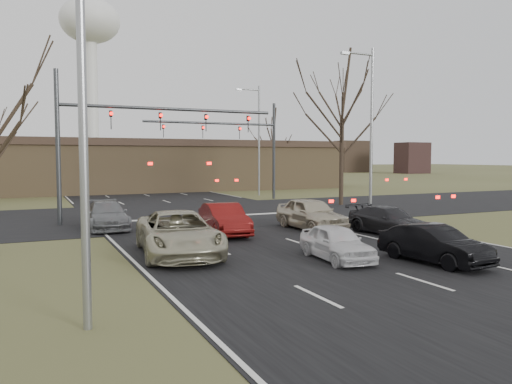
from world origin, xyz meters
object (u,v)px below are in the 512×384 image
at_px(car_black_hatch, 434,244).
at_px(car_red_ahead, 224,219).
at_px(water_tower, 90,31).
at_px(building, 150,165).
at_px(mast_arm_far, 243,139).
at_px(streetlight_left, 91,53).
at_px(mast_arm_near, 123,128).
at_px(streetlight_right_far, 257,134).
at_px(car_charcoal_sedan, 389,221).
at_px(car_grey_ahead, 106,215).
at_px(streetlight_right_near, 369,123).
at_px(car_silver_ahead, 311,214).
at_px(car_white_sedan, 336,243).
at_px(car_silver_suv, 178,234).

distance_m(car_black_hatch, car_red_ahead, 9.57).
distance_m(water_tower, car_red_ahead, 119.01).
relative_size(car_black_hatch, car_red_ahead, 0.90).
distance_m(building, mast_arm_far, 15.75).
bearing_deg(streetlight_left, car_red_ahead, 56.63).
distance_m(mast_arm_near, streetlight_left, 17.38).
bearing_deg(mast_arm_near, water_tower, 84.01).
height_order(water_tower, streetlight_right_far, water_tower).
relative_size(car_charcoal_sedan, car_red_ahead, 1.01).
bearing_deg(car_red_ahead, building, 89.10).
bearing_deg(water_tower, car_grey_ahead, -96.52).
relative_size(mast_arm_far, streetlight_right_far, 1.11).
height_order(streetlight_right_near, car_silver_ahead, streetlight_right_near).
relative_size(car_white_sedan, car_red_ahead, 0.83).
xyz_separation_m(streetlight_right_far, car_red_ahead, (-11.25, -20.54, -4.88)).
distance_m(streetlight_left, car_white_sedan, 10.34).
bearing_deg(streetlight_left, car_silver_ahead, 41.88).
relative_size(building, car_black_hatch, 10.95).
distance_m(car_silver_suv, car_silver_ahead, 8.33).
height_order(water_tower, mast_arm_far, water_tower).
xyz_separation_m(building, car_red_ahead, (-3.93, -31.54, -1.96)).
relative_size(building, car_silver_ahead, 9.26).
distance_m(streetlight_left, streetlight_right_far, 35.92).
distance_m(mast_arm_far, car_white_sedan, 24.74).
xyz_separation_m(car_charcoal_sedan, car_red_ahead, (-6.81, 3.12, 0.08)).
height_order(car_grey_ahead, car_red_ahead, car_red_ahead).
height_order(car_silver_suv, car_red_ahead, car_silver_suv).
bearing_deg(car_silver_suv, car_grey_ahead, 106.60).
relative_size(car_red_ahead, car_silver_ahead, 0.94).
bearing_deg(building, water_tower, 87.21).
xyz_separation_m(car_grey_ahead, car_silver_ahead, (8.93, -4.56, 0.11)).
bearing_deg(streetlight_right_near, car_charcoal_sedan, -120.62).
distance_m(car_silver_suv, car_grey_ahead, 8.11).
height_order(mast_arm_far, streetlight_left, streetlight_left).
xyz_separation_m(car_black_hatch, car_charcoal_sedan, (2.75, 5.54, -0.01)).
distance_m(streetlight_left, streetlight_right_near, 22.52).
xyz_separation_m(building, water_tower, (4.00, 82.00, 32.80)).
distance_m(building, car_red_ahead, 31.84).
relative_size(streetlight_right_far, car_silver_ahead, 2.18).
bearing_deg(building, mast_arm_far, -74.42).
bearing_deg(water_tower, car_silver_suv, -95.43).
relative_size(car_silver_suv, car_grey_ahead, 1.23).
relative_size(mast_arm_near, car_silver_ahead, 2.65).
height_order(streetlight_right_near, car_charcoal_sedan, streetlight_right_near).
bearing_deg(car_charcoal_sedan, car_silver_suv, 178.46).
bearing_deg(car_silver_suv, car_charcoal_sedan, 11.01).
relative_size(mast_arm_near, car_red_ahead, 2.82).
xyz_separation_m(car_grey_ahead, car_red_ahead, (4.57, -4.19, 0.04)).
distance_m(building, car_black_hatch, 40.26).
relative_size(mast_arm_far, car_white_sedan, 3.12).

